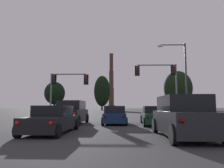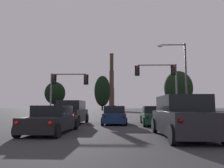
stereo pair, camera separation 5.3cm
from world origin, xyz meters
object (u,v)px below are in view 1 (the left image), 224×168
Objects in this scene: smokestack at (111,87)px; traffic_light_overhead_right at (163,77)px; hatchback_center_lane_front at (115,116)px; sedan_right_lane_front at (155,116)px; traffic_light_overhead_left at (64,84)px; suv_right_lane_second at (183,117)px; street_lamp at (181,72)px; suv_left_lane_front at (72,113)px; sedan_left_lane_second at (52,120)px.

traffic_light_overhead_right is at bearing -85.21° from smokestack.
hatchback_center_lane_front is 3.13m from sedan_right_lane_front.
sedan_right_lane_front is at bearing -43.51° from traffic_light_overhead_left.
sedan_right_lane_front is at bearing -86.59° from smokestack.
hatchback_center_lane_front is 0.64× the size of traffic_light_overhead_right.
suv_right_lane_second is 0.76× the size of traffic_light_overhead_right.
street_lamp is at bearing -84.37° from smokestack.
smokestack is at bearing 91.58° from hatchback_center_lane_front.
street_lamp is at bearing 34.71° from suv_left_lane_front.
sedan_left_lane_second is at bearing 165.44° from suv_right_lane_second.
hatchback_center_lane_front is 0.11× the size of smokestack.
smokestack reaches higher than street_lamp.
hatchback_center_lane_front is at bearing -136.04° from street_lamp.
sedan_right_lane_front is 8.28m from sedan_left_lane_second.
street_lamp is at bearing -26.67° from traffic_light_overhead_right.
smokestack is at bearing 91.97° from sedan_left_lane_second.
street_lamp is at bearing 52.45° from sedan_left_lane_second.
street_lamp reaches higher than sedan_right_lane_front.
smokestack reaches higher than traffic_light_overhead_left.
traffic_light_overhead_right is at bearing 55.35° from hatchback_center_lane_front.
traffic_light_overhead_left is 0.84× the size of traffic_light_overhead_right.
smokestack is at bearing 89.33° from traffic_light_overhead_left.
suv_left_lane_front is 132.95m from smokestack.
sedan_left_lane_second is at bearing -136.25° from sedan_right_lane_front.
sedan_right_lane_front is at bearing -119.45° from street_lamp.
traffic_light_overhead_left is (-2.84, 8.39, 3.20)m from suv_left_lane_front.
sedan_left_lane_second is at bearing -118.29° from hatchback_center_lane_front.
sedan_right_lane_front and sedan_left_lane_second have the same top height.
smokestack reaches higher than suv_left_lane_front.
traffic_light_overhead_right is at bearing -0.62° from traffic_light_overhead_left.
sedan_right_lane_front is 0.12× the size of smokestack.
street_lamp reaches higher than sedan_left_lane_second.
sedan_right_lane_front is at bearing 42.32° from sedan_left_lane_second.
suv_left_lane_front is 1.03× the size of sedan_right_lane_front.
traffic_light_overhead_left reaches higher than sedan_right_lane_front.
traffic_light_overhead_left reaches higher than hatchback_center_lane_front.
suv_left_lane_front is 6.54m from sedan_right_lane_front.
suv_left_lane_front is 1.04× the size of sedan_left_lane_second.
sedan_right_lane_front is (-0.13, 7.05, -0.23)m from suv_right_lane_second.
smokestack is (-8.04, 139.71, 14.20)m from suv_right_lane_second.
suv_left_lane_front is 1.20× the size of hatchback_center_lane_front.
traffic_light_overhead_right is 0.17× the size of smokestack.
sedan_right_lane_front is at bearing -11.25° from hatchback_center_lane_front.
traffic_light_overhead_right is (2.47, 8.76, 4.23)m from sedan_right_lane_front.
traffic_light_overhead_right is at bearing 59.74° from sedan_left_lane_second.
traffic_light_overhead_left reaches higher than suv_right_lane_second.
street_lamp reaches higher than suv_right_lane_second.
street_lamp is (4.27, 14.83, 4.41)m from suv_right_lane_second.
street_lamp is at bearing 43.44° from hatchback_center_lane_front.
suv_left_lane_front is at bearing -89.40° from smokestack.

